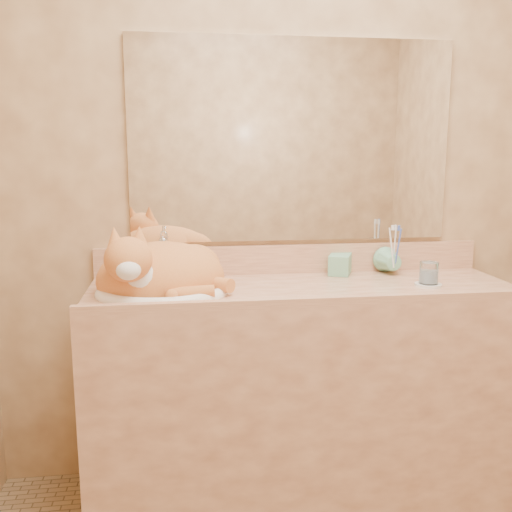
{
  "coord_description": "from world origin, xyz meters",
  "views": [
    {
      "loc": [
        -0.46,
        -1.3,
        1.35
      ],
      "look_at": [
        -0.19,
        0.7,
        0.98
      ],
      "focal_mm": 40.0,
      "sensor_mm": 36.0,
      "label": 1
    }
  ],
  "objects": [
    {
      "name": "toothbrushes",
      "position": [
        0.4,
        0.87,
        0.98
      ],
      "size": [
        0.03,
        0.03,
        0.21
      ],
      "primitive_type": null,
      "color": "white",
      "rests_on": "toothbrush_cup"
    },
    {
      "name": "mirror",
      "position": [
        0.0,
        0.99,
        1.39
      ],
      "size": [
        1.3,
        0.02,
        0.8
      ],
      "primitive_type": "cube",
      "color": "white",
      "rests_on": "wall_back"
    },
    {
      "name": "toothbrush_cup",
      "position": [
        0.4,
        0.87,
        0.9
      ],
      "size": [
        0.11,
        0.11,
        0.1
      ],
      "primitive_type": "imported",
      "rotation": [
        0.0,
        0.0,
        0.05
      ],
      "color": "#74B993",
      "rests_on": "vanity_counter"
    },
    {
      "name": "saucer",
      "position": [
        0.47,
        0.68,
        0.85
      ],
      "size": [
        0.1,
        0.1,
        0.01
      ],
      "primitive_type": "cylinder",
      "color": "silver",
      "rests_on": "vanity_counter"
    },
    {
      "name": "faucet",
      "position": [
        -0.52,
        0.88,
        0.94
      ],
      "size": [
        0.08,
        0.14,
        0.18
      ],
      "primitive_type": null,
      "rotation": [
        0.0,
        0.0,
        0.26
      ],
      "color": "white",
      "rests_on": "vanity_counter"
    },
    {
      "name": "cat",
      "position": [
        -0.54,
        0.72,
        0.93
      ],
      "size": [
        0.54,
        0.48,
        0.26
      ],
      "primitive_type": null,
      "rotation": [
        0.0,
        0.0,
        0.22
      ],
      "color": "#C6682D",
      "rests_on": "sink_basin"
    },
    {
      "name": "water_glass",
      "position": [
        0.47,
        0.68,
        0.9
      ],
      "size": [
        0.07,
        0.07,
        0.08
      ],
      "primitive_type": "cylinder",
      "color": "white",
      "rests_on": "saucer"
    },
    {
      "name": "wall_back",
      "position": [
        0.0,
        1.0,
        1.25
      ],
      "size": [
        2.4,
        0.02,
        2.5
      ],
      "primitive_type": "cube",
      "color": "olive",
      "rests_on": "ground"
    },
    {
      "name": "sink_basin",
      "position": [
        -0.52,
        0.7,
        0.92
      ],
      "size": [
        0.49,
        0.41,
        0.14
      ],
      "primitive_type": null,
      "rotation": [
        0.0,
        0.0,
        0.06
      ],
      "color": "white",
      "rests_on": "vanity_counter"
    },
    {
      "name": "lotion_bottle",
      "position": [
        -0.69,
        0.87,
        0.91
      ],
      "size": [
        0.05,
        0.05,
        0.11
      ],
      "primitive_type": "cylinder",
      "color": "white",
      "rests_on": "vanity_counter"
    },
    {
      "name": "vanity_counter",
      "position": [
        0.0,
        0.72,
        0.42
      ],
      "size": [
        1.6,
        0.55,
        0.85
      ],
      "primitive_type": null,
      "color": "#9F6447",
      "rests_on": "floor"
    },
    {
      "name": "soap_dispenser",
      "position": [
        0.17,
        0.88,
        0.94
      ],
      "size": [
        0.11,
        0.11,
        0.19
      ],
      "primitive_type": "imported",
      "rotation": [
        0.0,
        0.0,
        -0.4
      ],
      "color": "#74B993",
      "rests_on": "vanity_counter"
    }
  ]
}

